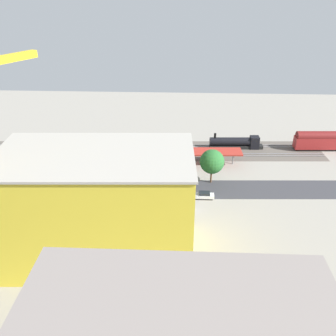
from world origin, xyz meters
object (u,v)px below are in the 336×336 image
at_px(street_tree_3, 156,162).
at_px(construction_building, 99,208).
at_px(street_tree_2, 212,162).
at_px(parked_car_1, 175,195).
at_px(box_truck_0, 173,206).
at_px(freight_coach_far, 90,144).
at_px(parked_car_3, 107,193).
at_px(street_tree_0, 53,158).
at_px(traffic_light, 95,185).
at_px(passenger_coach, 322,140).
at_px(street_tree_4, 140,161).
at_px(street_tree_1, 96,159).
at_px(platform_canopy_near, 160,152).
at_px(parked_car_2, 140,195).
at_px(locomotive, 237,143).
at_px(parked_car_0, 204,196).

bearing_deg(street_tree_3, construction_building, 74.61).
height_order(street_tree_2, street_tree_3, street_tree_2).
relative_size(parked_car_1, street_tree_2, 0.50).
xyz_separation_m(box_truck_0, street_tree_2, (-9.40, -14.06, 4.20)).
distance_m(freight_coach_far, parked_car_3, 24.59).
height_order(parked_car_1, street_tree_0, street_tree_0).
xyz_separation_m(street_tree_3, traffic_light, (13.42, 10.38, -0.97)).
distance_m(passenger_coach, street_tree_3, 53.04).
xyz_separation_m(street_tree_0, street_tree_4, (-22.85, 0.95, 0.21)).
relative_size(box_truck_0, street_tree_1, 1.16).
height_order(street_tree_0, street_tree_1, street_tree_1).
xyz_separation_m(construction_building, street_tree_2, (-22.28, -27.76, -4.34)).
relative_size(platform_canopy_near, parked_car_2, 10.84).
relative_size(street_tree_1, traffic_light, 1.35).
relative_size(construction_building, traffic_light, 5.57).
bearing_deg(parked_car_2, street_tree_2, -155.62).
distance_m(parked_car_3, street_tree_4, 11.98).
height_order(platform_canopy_near, locomotive, locomotive).
xyz_separation_m(parked_car_1, street_tree_4, (9.12, -8.28, 4.83)).
bearing_deg(street_tree_2, street_tree_0, -2.03).
bearing_deg(parked_car_3, traffic_light, 37.19).
xyz_separation_m(parked_car_0, street_tree_4, (16.05, -8.25, 4.82)).
bearing_deg(street_tree_0, parked_car_0, 166.70).
bearing_deg(traffic_light, parked_car_0, -176.80).
distance_m(platform_canopy_near, street_tree_0, 28.48).
xyz_separation_m(passenger_coach, parked_car_1, (43.66, 29.20, -2.38)).
bearing_deg(parked_car_2, parked_car_0, -179.56).
xyz_separation_m(locomotive, street_tree_1, (39.03, 20.23, 3.65)).
height_order(platform_canopy_near, freight_coach_far, freight_coach_far).
xyz_separation_m(parked_car_3, street_tree_4, (-7.46, -8.03, 4.86)).
bearing_deg(freight_coach_far, street_tree_0, 65.40).
bearing_deg(traffic_light, street_tree_3, -142.26).
distance_m(parked_car_3, box_truck_0, 17.44).
bearing_deg(traffic_light, parked_car_3, -142.81).
height_order(freight_coach_far, street_tree_1, street_tree_1).
height_order(locomotive, freight_coach_far, freight_coach_far).
distance_m(street_tree_0, traffic_light, 17.02).
bearing_deg(construction_building, locomotive, -125.13).
bearing_deg(street_tree_3, parked_car_2, 71.48).
distance_m(locomotive, parked_car_1, 34.44).
bearing_deg(freight_coach_far, street_tree_4, 138.49).
bearing_deg(parked_car_1, platform_canopy_near, -74.75).
relative_size(passenger_coach, construction_building, 0.50).
bearing_deg(parked_car_1, locomotive, -121.93).
bearing_deg(construction_building, parked_car_3, -83.33).
xyz_separation_m(freight_coach_far, traffic_light, (-6.93, 24.35, 0.68)).
height_order(parked_car_3, street_tree_2, street_tree_2).
height_order(parked_car_0, street_tree_2, street_tree_2).
bearing_deg(traffic_light, street_tree_1, -78.75).
height_order(parked_car_1, traffic_light, traffic_light).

